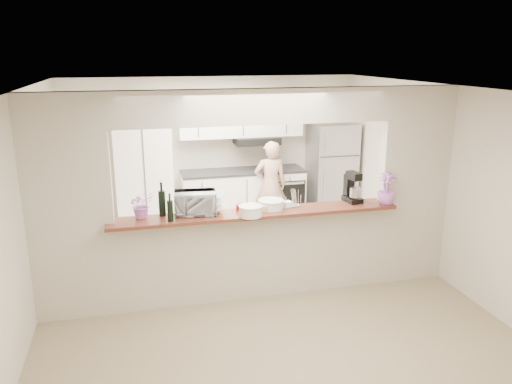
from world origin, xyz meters
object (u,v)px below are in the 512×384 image
object	(u,v)px
toaster_oven	(195,203)
stand_mixer	(352,188)
refrigerator	(331,171)
person	(270,186)

from	to	relation	value
toaster_oven	stand_mixer	size ratio (longest dim) A/B	1.24
refrigerator	stand_mixer	size ratio (longest dim) A/B	4.46
stand_mixer	person	size ratio (longest dim) A/B	0.26
toaster_oven	person	distance (m)	2.76
person	toaster_oven	bearing A→B (deg)	60.14
toaster_oven	stand_mixer	distance (m)	1.95
stand_mixer	person	world-z (taller)	person
refrigerator	toaster_oven	bearing A→B (deg)	-136.61
refrigerator	toaster_oven	xyz separation A→B (m)	(-2.75, -2.60, 0.37)
refrigerator	toaster_oven	world-z (taller)	refrigerator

